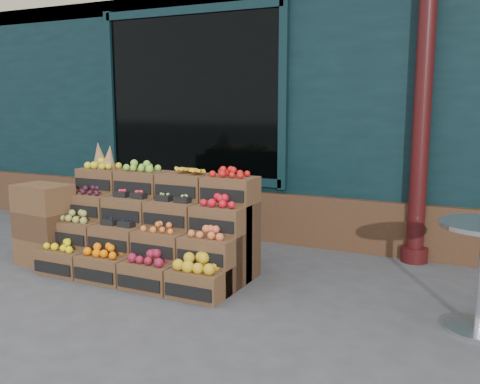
% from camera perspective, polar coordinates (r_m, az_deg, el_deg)
% --- Properties ---
extents(ground, '(60.00, 60.00, 0.00)m').
position_cam_1_polar(ground, '(4.48, -1.66, -12.32)').
color(ground, '#414144').
rests_on(ground, ground).
extents(shop_facade, '(12.00, 6.24, 4.80)m').
position_cam_1_polar(shop_facade, '(9.03, 13.96, 13.89)').
color(shop_facade, black).
rests_on(shop_facade, ground).
extents(crate_display, '(2.01, 0.98, 1.26)m').
position_cam_1_polar(crate_display, '(5.36, -9.37, -4.43)').
color(crate_display, '#543721').
rests_on(crate_display, ground).
extents(spare_crates, '(0.59, 0.44, 0.84)m').
position_cam_1_polar(spare_crates, '(5.90, -20.14, -3.28)').
color(spare_crates, '#543721').
rests_on(spare_crates, ground).
extents(shopkeeper, '(0.88, 0.69, 2.13)m').
position_cam_1_polar(shopkeeper, '(7.69, -4.23, 5.01)').
color(shopkeeper, '#1E6C34').
rests_on(shopkeeper, ground).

